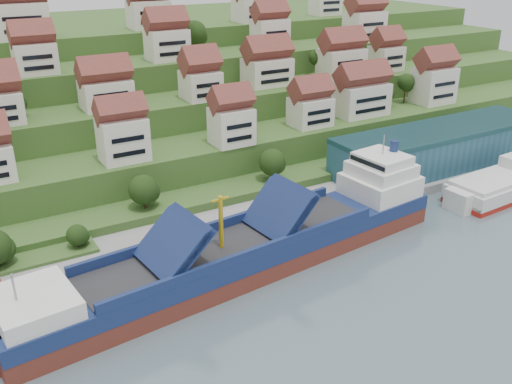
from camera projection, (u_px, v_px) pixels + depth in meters
ground at (309, 252)px, 109.10m from camera, size 300.00×300.00×0.00m
quay at (343, 197)px, 129.74m from camera, size 180.00×14.00×2.20m
hillside at (129, 88)px, 186.94m from camera, size 260.00×128.00×31.00m
hillside_village at (184, 69)px, 148.09m from camera, size 157.99×63.29×29.15m
hillside_trees at (170, 121)px, 132.69m from camera, size 142.91×62.84×31.47m
warehouse at (440, 147)px, 143.58m from camera, size 60.00×15.00×10.00m
flagpole at (352, 183)px, 122.60m from camera, size 1.28×0.16×8.00m
cargo_ship at (253, 249)px, 102.83m from camera, size 85.76×21.81×18.91m
second_ship at (504, 184)px, 132.99m from camera, size 30.01×12.55×8.54m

